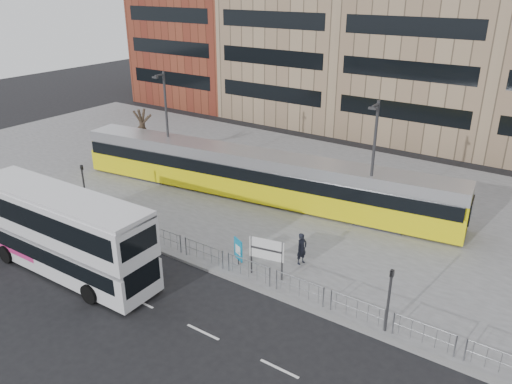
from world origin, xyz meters
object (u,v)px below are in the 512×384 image
Objects in this scene: ad_panel at (238,250)px; lamp_post_west at (166,122)px; station_sign at (267,251)px; lamp_post_east at (373,160)px; pedestrian at (302,249)px; bare_tree at (141,107)px; tram at (256,175)px; double_decker_bus at (63,230)px; traffic_light_west at (83,181)px; traffic_light_east at (389,293)px.

lamp_post_west reaches higher than ad_panel.
lamp_post_east reaches higher than station_sign.
station_sign is at bearing 174.62° from pedestrian.
ad_panel is at bearing 142.57° from pedestrian.
bare_tree is (-15.93, 8.49, 3.99)m from ad_panel.
tram is 3.56× the size of lamp_post_east.
tram reaches higher than ad_panel.
pedestrian is (2.75, 2.05, -0.00)m from ad_panel.
ad_panel is 14.62m from lamp_post_west.
lamp_post_west is (-4.84, 12.88, 2.17)m from double_decker_bus.
double_decker_bus is 10.62m from station_sign.
traffic_light_west is 21.38m from traffic_light_east.
station_sign is 2.00m from ad_panel.
lamp_post_west is at bearing 173.46° from ad_panel.
traffic_light_west is at bearing 168.18° from station_sign.
lamp_post_west reaches higher than station_sign.
lamp_post_west reaches higher than bare_tree.
double_decker_bus is at bearing -118.01° from ad_panel.
traffic_light_east is 0.39× the size of lamp_post_east.
lamp_post_west is (-13.99, 7.54, 2.95)m from station_sign.
double_decker_bus is 7.37× the size of ad_panel.
station_sign is at bearing -59.85° from tram.
traffic_light_west is 0.45× the size of bare_tree.
lamp_post_east is 19.77m from bare_tree.
tram is at bearing -178.09° from lamp_post_east.
lamp_post_east is (-4.78, 9.22, 2.36)m from traffic_light_east.
station_sign is (6.38, -8.26, -0.16)m from tram.
traffic_light_east is 0.38× the size of lamp_post_west.
traffic_light_east is (21.37, -0.84, 0.00)m from traffic_light_west.
bare_tree is at bearing 86.84° from pedestrian.
station_sign is at bearing 21.20° from ad_panel.
tram is at bearing 148.45° from traffic_light_east.
lamp_post_west is (0.66, 7.39, 2.48)m from traffic_light_west.
bare_tree reaches higher than pedestrian.
station_sign is 0.70× the size of traffic_light_east.
lamp_post_west is (-20.71, 8.22, 2.48)m from traffic_light_east.
tram reaches higher than traffic_light_east.
bare_tree reaches higher than ad_panel.
double_decker_bus is 9.18m from ad_panel.
ad_panel is at bearing 17.20° from traffic_light_west.
tram is at bearing 77.17° from double_decker_bus.
ad_panel is at bearing -31.52° from lamp_post_west.
double_decker_bus reaches higher than traffic_light_east.
bare_tree is at bearing 162.03° from traffic_light_east.
bare_tree is (-3.18, 8.46, 2.91)m from traffic_light_west.
pedestrian is 0.23× the size of lamp_post_east.
station_sign is (9.15, 5.34, -0.79)m from double_decker_bus.
lamp_post_east is 1.16× the size of bare_tree.
ad_panel is 3.42m from pedestrian.
tram is 15.85m from traffic_light_east.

